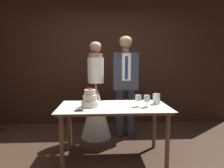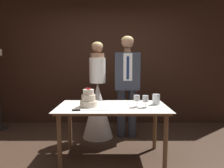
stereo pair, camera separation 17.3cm
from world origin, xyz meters
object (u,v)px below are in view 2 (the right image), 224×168
Objects in this scene: cake_table at (112,112)px; wine_glass_near at (145,99)px; hurricane_candle at (156,100)px; cake_knife at (83,110)px; bride at (97,103)px; wine_glass_middle at (136,98)px; groom at (127,81)px; tiered_cake at (88,100)px.

wine_glass_near reaches higher than cake_table.
wine_glass_near is at bearing -134.30° from hurricane_candle.
cake_table is 3.27× the size of cake_knife.
hurricane_candle is 1.15m from bride.
groom reaches higher than wine_glass_middle.
wine_glass_near is at bearing -4.65° from tiered_cake.
wine_glass_middle is (-0.11, 0.03, 0.01)m from wine_glass_near.
cake_knife is 0.72m from wine_glass_middle.
cake_table is at bearing -72.33° from bride.
wine_glass_near is at bearing 10.62° from cake_knife.
bride is at bearing 123.41° from wine_glass_middle.
cake_knife is 3.08× the size of hurricane_candle.
hurricane_candle is (0.61, 0.09, 0.15)m from cake_table.
bride is (0.10, 1.09, -0.14)m from cake_knife.
tiered_cake is 0.15× the size of bride.
cake_table is at bearing -171.70° from hurricane_candle.
bride is (-0.58, 0.88, -0.25)m from wine_glass_middle.
tiered_cake is (-0.32, -0.04, 0.18)m from cake_table.
tiered_cake is 0.14× the size of groom.
cake_table is 9.30× the size of wine_glass_middle.
wine_glass_near is at bearing -52.87° from bride.
cake_knife is (-0.36, -0.27, 0.09)m from cake_table.
cake_table is 9.22× the size of wine_glass_near.
cake_table is 0.83× the size of groom.
bride is (-0.69, 0.91, -0.24)m from wine_glass_near.
hurricane_candle is at bearing 7.62° from tiered_cake.
wine_glass_near is (0.75, -0.06, 0.01)m from tiered_cake.
bride is at bearing 127.13° from wine_glass_near.
groom is (-0.35, 0.73, 0.19)m from hurricane_candle.
cake_knife is at bearing -95.05° from bride.
groom is (0.26, 0.82, 0.35)m from cake_table.
wine_glass_near is 0.26m from hurricane_candle.
tiered_cake is 0.75m from wine_glass_near.
hurricane_candle reaches higher than cake_knife.
cake_table is 0.38m from wine_glass_middle.
wine_glass_middle reaches higher than cake_table.
tiered_cake reaches higher than hurricane_candle.
wine_glass_middle is at bearing -11.69° from cake_table.
groom is at bearing 115.89° from hurricane_candle.
wine_glass_near reaches higher than cake_knife.
groom is at bearing -0.04° from bride.
cake_knife is 1.10m from bride.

